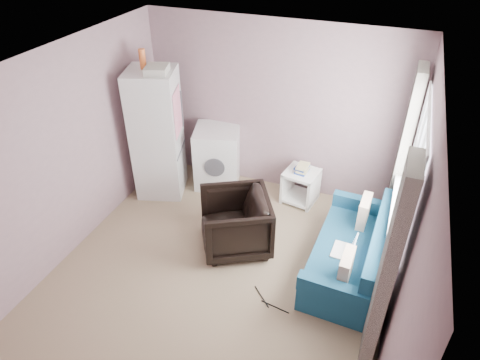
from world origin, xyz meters
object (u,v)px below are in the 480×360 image
object	(u,v)px
fridge	(157,134)
armchair	(235,220)
side_table	(301,184)
sofa	(353,255)
washing_machine	(217,155)

from	to	relation	value
fridge	armchair	bearing A→B (deg)	-45.22
fridge	side_table	bearing A→B (deg)	-4.52
side_table	sofa	bearing A→B (deg)	-52.01
side_table	sofa	xyz separation A→B (m)	(0.93, -1.19, -0.01)
armchair	sofa	distance (m)	1.46
washing_machine	sofa	size ratio (longest dim) A/B	0.53
fridge	sofa	size ratio (longest dim) A/B	1.23
armchair	fridge	world-z (taller)	fridge
armchair	sofa	size ratio (longest dim) A/B	0.48
washing_machine	side_table	world-z (taller)	washing_machine
side_table	fridge	bearing A→B (deg)	-167.10
armchair	side_table	world-z (taller)	armchair
washing_machine	side_table	xyz separation A→B (m)	(1.32, -0.02, -0.19)
armchair	washing_machine	size ratio (longest dim) A/B	0.92
armchair	side_table	distance (m)	1.37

